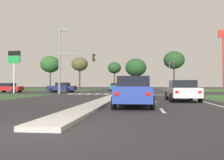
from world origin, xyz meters
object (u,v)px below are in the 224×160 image
object	(u,v)px
car_grey_sixth	(137,88)
fuel_price_totem	(14,62)
treeline_near	(50,64)
traffic_signal_far_right	(171,71)
car_black_third	(121,87)
traffic_signal_near_left	(73,65)
treeline_second	(80,64)
car_blue_fifth	(134,91)
car_red_fourth	(8,88)
treeline_fifth	(174,60)
fastfood_pole_sign	(223,47)
pedestrian_at_median	(129,85)
treeline_third	(114,68)
car_navy_second	(62,87)
car_silver_near	(182,90)
car_teal_seventh	(115,87)
street_lamp_second	(60,58)
treeline_fourth	(136,68)

from	to	relation	value
car_grey_sixth	fuel_price_totem	xyz separation A→B (m)	(-18.00, 9.71, 3.69)
treeline_near	traffic_signal_far_right	bearing A→B (deg)	-38.36
fuel_price_totem	car_black_third	bearing A→B (deg)	62.83
traffic_signal_near_left	treeline_second	xyz separation A→B (m)	(-8.43, 36.20, 3.27)
car_blue_fifth	treeline_near	bearing A→B (deg)	115.57
car_red_fourth	treeline_fifth	bearing A→B (deg)	134.31
fastfood_pole_sign	treeline_second	distance (m)	36.69
pedestrian_at_median	car_black_third	bearing A→B (deg)	52.76
treeline_near	treeline_third	xyz separation A→B (m)	(18.38, -3.47, -1.42)
pedestrian_at_median	traffic_signal_near_left	bearing A→B (deg)	-157.54
car_black_third	pedestrian_at_median	size ratio (longest dim) A/B	2.42
car_black_third	car_grey_sixth	bearing A→B (deg)	97.00
pedestrian_at_median	fastfood_pole_sign	size ratio (longest dim) A/B	0.14
car_navy_second	car_blue_fifth	world-z (taller)	car_blue_fifth
car_black_third	traffic_signal_far_right	size ratio (longest dim) A/B	0.83
car_black_third	car_red_fourth	size ratio (longest dim) A/B	0.99
car_silver_near	fastfood_pole_sign	world-z (taller)	fastfood_pole_sign
car_red_fourth	car_teal_seventh	xyz separation A→B (m)	(15.64, 11.98, 0.05)
car_teal_seventh	treeline_third	distance (m)	14.23
traffic_signal_near_left	treeline_near	distance (m)	38.85
car_teal_seventh	treeline_near	distance (m)	26.83
traffic_signal_near_left	fuel_price_totem	distance (m)	10.73
street_lamp_second	treeline_fourth	xyz separation A→B (m)	(9.95, 28.63, 0.71)
car_black_third	treeline_fourth	xyz separation A→B (m)	(3.70, 1.17, 4.83)
car_grey_sixth	traffic_signal_near_left	xyz separation A→B (m)	(-8.06, 5.76, 2.87)
car_navy_second	car_red_fourth	distance (m)	8.51
car_silver_near	pedestrian_at_median	bearing A→B (deg)	100.09
car_black_third	treeline_near	bearing A→B (deg)	-12.95
car_black_third	treeline_fifth	xyz separation A→B (m)	(13.63, 4.56, 6.95)
treeline_near	treeline_fourth	size ratio (longest dim) A/B	1.18
car_red_fourth	treeline_fifth	world-z (taller)	treeline_fifth
car_red_fourth	car_grey_sixth	xyz separation A→B (m)	(20.21, -12.00, 0.07)
fastfood_pole_sign	treeline_fourth	distance (m)	20.75
car_black_third	car_red_fourth	xyz separation A→B (m)	(-15.77, -24.14, 0.00)
treeline_fourth	traffic_signal_near_left	bearing A→B (deg)	-103.07
car_teal_seventh	street_lamp_second	size ratio (longest dim) A/B	0.53
car_grey_sixth	car_teal_seventh	distance (m)	24.41
traffic_signal_near_left	treeline_fifth	xyz separation A→B (m)	(17.25, 34.94, 4.01)
traffic_signal_near_left	fuel_price_totem	bearing A→B (deg)	158.33
treeline_near	treeline_fourth	distance (m)	24.13
treeline_fifth	treeline_near	bearing A→B (deg)	179.88
traffic_signal_far_right	fastfood_pole_sign	world-z (taller)	fastfood_pole_sign
car_silver_near	car_blue_fifth	distance (m)	6.04
treeline_fourth	fuel_price_totem	bearing A→B (deg)	-122.03
pedestrian_at_median	treeline_third	xyz separation A→B (m)	(-4.28, 13.40, 4.32)
fuel_price_totem	pedestrian_at_median	bearing A→B (deg)	41.45
car_red_fourth	street_lamp_second	bearing A→B (deg)	70.75
car_navy_second	fuel_price_totem	world-z (taller)	fuel_price_totem
car_black_third	treeline_fourth	bearing A→B (deg)	-162.44
pedestrian_at_median	treeline_second	size ratio (longest dim) A/B	0.19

